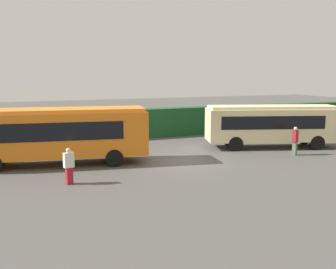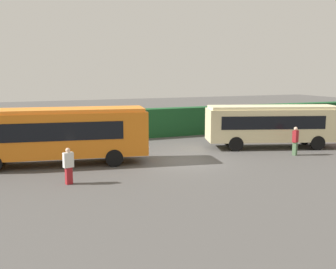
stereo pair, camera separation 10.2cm
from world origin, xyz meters
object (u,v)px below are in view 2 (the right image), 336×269
object	(u,v)px
person_far	(336,121)
person_right	(295,140)
person_center	(68,165)
bus_orange	(56,133)
bus_cream	(272,123)

from	to	relation	value
person_far	person_right	bearing A→B (deg)	-82.59
person_center	person_far	xyz separation A→B (m)	(24.90, 8.23, 0.01)
bus_orange	person_center	xyz separation A→B (m)	(0.07, -4.34, -0.95)
person_right	person_far	size ratio (longest dim) A/B	1.04
bus_orange	person_far	xyz separation A→B (m)	(24.97, 3.89, -0.94)
person_center	person_right	xyz separation A→B (m)	(14.52, 1.25, 0.06)
person_center	person_right	world-z (taller)	person_right
bus_cream	person_center	size ratio (longest dim) A/B	5.36
bus_cream	bus_orange	bearing A→B (deg)	-163.16
person_right	person_far	distance (m)	12.51
bus_cream	person_right	bearing A→B (deg)	-76.53
person_right	bus_cream	bearing A→B (deg)	149.64
bus_orange	bus_cream	world-z (taller)	bus_orange
person_center	bus_orange	bearing A→B (deg)	-12.85
bus_orange	person_center	size ratio (longest dim) A/B	6.06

